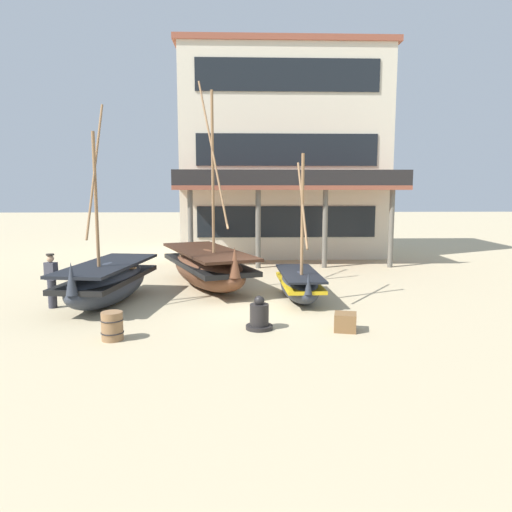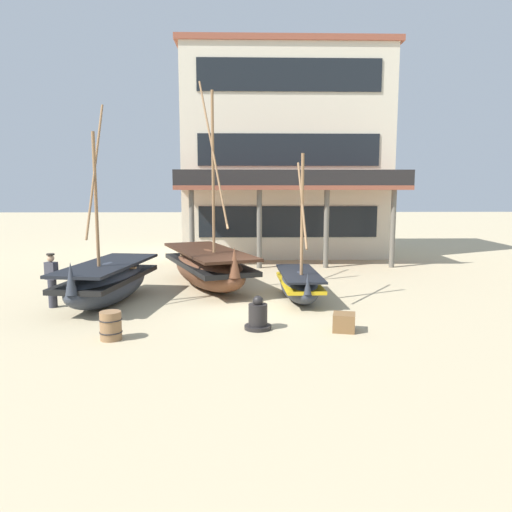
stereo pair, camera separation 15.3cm
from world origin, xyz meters
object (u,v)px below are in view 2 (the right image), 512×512
at_px(capstan_winch, 258,316).
at_px(fishing_boat_centre_large, 208,267).
at_px(harbor_building_main, 284,155).
at_px(fishing_boat_near_left, 108,281).
at_px(fishing_boat_far_right, 299,284).
at_px(wooden_barrel, 111,326).
at_px(fisherman_by_hull, 52,281).
at_px(cargo_crate, 344,322).

bearing_deg(capstan_winch, fishing_boat_centre_large, 107.02).
bearing_deg(capstan_winch, harbor_building_main, 82.90).
height_order(fishing_boat_near_left, capstan_winch, fishing_boat_near_left).
xyz_separation_m(fishing_boat_far_right, wooden_barrel, (-5.08, -4.18, -0.18)).
distance_m(fishing_boat_centre_large, fisherman_by_hull, 5.50).
xyz_separation_m(wooden_barrel, harbor_building_main, (5.51, 16.05, 5.18)).
bearing_deg(fishing_boat_far_right, fisherman_by_hull, -173.68).
relative_size(fisherman_by_hull, wooden_barrel, 2.41).
distance_m(fishing_boat_near_left, fishing_boat_far_right, 6.20).
relative_size(fishing_boat_near_left, harbor_building_main, 0.55).
height_order(capstan_winch, wooden_barrel, capstan_winch).
height_order(fishing_boat_far_right, fisherman_by_hull, fishing_boat_far_right).
height_order(fishing_boat_far_right, cargo_crate, fishing_boat_far_right).
relative_size(fisherman_by_hull, cargo_crate, 3.02).
xyz_separation_m(fishing_boat_centre_large, cargo_crate, (3.91, -5.76, -0.54)).
distance_m(fishing_boat_centre_large, fishing_boat_far_right, 3.83).
height_order(cargo_crate, harbor_building_main, harbor_building_main).
bearing_deg(capstan_winch, wooden_barrel, -167.27).
bearing_deg(fisherman_by_hull, capstan_winch, -21.75).
height_order(wooden_barrel, harbor_building_main, harbor_building_main).
relative_size(wooden_barrel, harbor_building_main, 0.06).
height_order(fishing_boat_far_right, harbor_building_main, harbor_building_main).
relative_size(fishing_boat_near_left, fishing_boat_centre_large, 0.82).
relative_size(fishing_boat_near_left, fisherman_by_hull, 3.69).
bearing_deg(harbor_building_main, wooden_barrel, -108.94).
bearing_deg(capstan_winch, fisherman_by_hull, 158.25).
xyz_separation_m(fishing_boat_far_right, capstan_winch, (-1.47, -3.37, -0.19)).
bearing_deg(fishing_boat_far_right, harbor_building_main, 87.92).
bearing_deg(capstan_winch, cargo_crate, -6.29).
bearing_deg(fishing_boat_centre_large, cargo_crate, -55.85).
bearing_deg(fisherman_by_hull, wooden_barrel, -51.16).
height_order(fishing_boat_centre_large, capstan_winch, fishing_boat_centre_large).
relative_size(capstan_winch, wooden_barrel, 1.27).
bearing_deg(fisherman_by_hull, cargo_crate, -17.93).
distance_m(fishing_boat_centre_large, harbor_building_main, 11.39).
bearing_deg(harbor_building_main, fishing_boat_near_left, -118.46).
xyz_separation_m(fishing_boat_near_left, cargo_crate, (6.94, -3.27, -0.49)).
height_order(fishing_boat_centre_large, harbor_building_main, harbor_building_main).
height_order(fisherman_by_hull, capstan_winch, fisherman_by_hull).
xyz_separation_m(fishing_boat_centre_large, fishing_boat_far_right, (3.16, -2.15, -0.25)).
height_order(fishing_boat_far_right, wooden_barrel, fishing_boat_far_right).
relative_size(capstan_winch, cargo_crate, 1.60).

